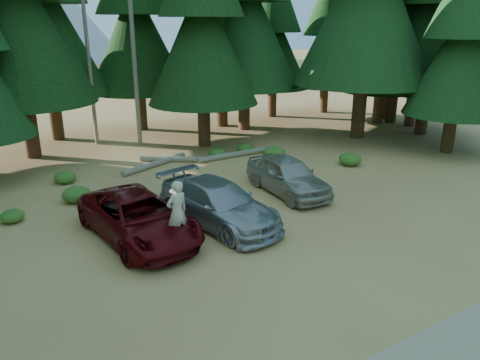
{
  "coord_description": "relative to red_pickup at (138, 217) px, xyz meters",
  "views": [
    {
      "loc": [
        -7.74,
        -10.19,
        6.68
      ],
      "look_at": [
        0.51,
        3.27,
        1.25
      ],
      "focal_mm": 35.0,
      "sensor_mm": 36.0,
      "label": 1
    }
  ],
  "objects": [
    {
      "name": "log_mid",
      "position": [
        4.44,
        7.3,
        -0.59
      ],
      "size": [
        2.92,
        2.2,
        0.28
      ],
      "primitive_type": "cylinder",
      "rotation": [
        0.0,
        1.57,
        -0.62
      ],
      "color": "gray",
      "rests_on": "ground"
    },
    {
      "name": "forest_belt_north",
      "position": [
        3.36,
        11.84,
        -0.73
      ],
      "size": [
        36.0,
        7.0,
        22.0
      ],
      "primitive_type": null,
      "color": "black",
      "rests_on": "ground"
    },
    {
      "name": "snag_front",
      "position": [
        4.16,
        11.34,
        5.27
      ],
      "size": [
        0.24,
        0.24,
        12.0
      ],
      "primitive_type": "cylinder",
      "color": "gray",
      "rests_on": "ground"
    },
    {
      "name": "shrub_edge_east",
      "position": [
        11.47,
        2.34,
        -0.43
      ],
      "size": [
        1.09,
        1.09,
        0.6
      ],
      "primitive_type": "ellipsoid",
      "color": "#346B20",
      "rests_on": "ground"
    },
    {
      "name": "forest_belt_east",
      "position": [
        18.86,
        0.84,
        -0.73
      ],
      "size": [
        6.0,
        22.0,
        22.0
      ],
      "primitive_type": null,
      "color": "black",
      "rests_on": "ground"
    },
    {
      "name": "shrub_center_right",
      "position": [
        6.62,
        6.84,
        -0.49
      ],
      "size": [
        0.86,
        0.86,
        0.47
      ],
      "primitive_type": "ellipsoid",
      "color": "#346B20",
      "rests_on": "ground"
    },
    {
      "name": "ground",
      "position": [
        3.36,
        -3.16,
        -0.73
      ],
      "size": [
        160.0,
        160.0,
        0.0
      ],
      "primitive_type": "plane",
      "color": "#A97447",
      "rests_on": "ground"
    },
    {
      "name": "shrub_left",
      "position": [
        -0.86,
        6.84,
        -0.47
      ],
      "size": [
        0.93,
        0.93,
        0.51
      ],
      "primitive_type": "ellipsoid",
      "color": "#346B20",
      "rests_on": "ground"
    },
    {
      "name": "red_pickup",
      "position": [
        0.0,
        0.0,
        0.0
      ],
      "size": [
        2.94,
        5.45,
        1.45
      ],
      "primitive_type": "imported",
      "rotation": [
        0.0,
        0.0,
        0.1
      ],
      "color": "#56070B",
      "rests_on": "ground"
    },
    {
      "name": "silver_minivan_right",
      "position": [
        6.58,
        0.87,
        0.02
      ],
      "size": [
        2.02,
        4.47,
        1.49
      ],
      "primitive_type": "imported",
      "rotation": [
        0.0,
        0.0,
        -0.06
      ],
      "color": "#AEA99B",
      "rests_on": "ground"
    },
    {
      "name": "silver_minivan_center",
      "position": [
        2.72,
        -0.35,
        0.01
      ],
      "size": [
        2.98,
        5.38,
        1.48
      ],
      "primitive_type": "imported",
      "rotation": [
        0.0,
        0.0,
        0.19
      ],
      "color": "#A6A9AE",
      "rests_on": "ground"
    },
    {
      "name": "snag_back",
      "position": [
        2.16,
        12.84,
        4.27
      ],
      "size": [
        0.2,
        0.2,
        10.0
      ],
      "primitive_type": "cylinder",
      "color": "gray",
      "rests_on": "ground"
    },
    {
      "name": "shrub_right",
      "position": [
        8.28,
        6.84,
        -0.48
      ],
      "size": [
        0.9,
        0.9,
        0.49
      ],
      "primitive_type": "ellipsoid",
      "color": "#346B20",
      "rests_on": "ground"
    },
    {
      "name": "shrub_far_left",
      "position": [
        -3.34,
        3.53,
        -0.5
      ],
      "size": [
        0.81,
        0.81,
        0.45
      ],
      "primitive_type": "ellipsoid",
      "color": "#346B20",
      "rests_on": "ground"
    },
    {
      "name": "shrub_center_left",
      "position": [
        -0.96,
        4.34,
        -0.43
      ],
      "size": [
        1.09,
        1.09,
        0.6
      ],
      "primitive_type": "ellipsoid",
      "color": "#346B20",
      "rests_on": "ground"
    },
    {
      "name": "log_right",
      "position": [
        7.58,
        6.45,
        -0.58
      ],
      "size": [
        4.5,
        0.31,
        0.29
      ],
      "primitive_type": "cylinder",
      "rotation": [
        0.0,
        1.57,
        -0.01
      ],
      "color": "gray",
      "rests_on": "ground"
    },
    {
      "name": "shrub_far_right",
      "position": [
        8.98,
        5.18,
        -0.41
      ],
      "size": [
        1.15,
        1.15,
        0.63
      ],
      "primitive_type": "ellipsoid",
      "color": "#346B20",
      "rests_on": "ground"
    },
    {
      "name": "frisbee_player",
      "position": [
        0.7,
        -1.49,
        0.56
      ],
      "size": [
        0.79,
        0.6,
        1.96
      ],
      "rotation": [
        0.0,
        0.0,
        3.34
      ],
      "color": "beige",
      "rests_on": "ground"
    },
    {
      "name": "log_left",
      "position": [
        3.32,
        7.02,
        -0.59
      ],
      "size": [
        3.75,
        1.72,
        0.28
      ],
      "primitive_type": "cylinder",
      "rotation": [
        0.0,
        1.57,
        0.38
      ],
      "color": "gray",
      "rests_on": "ground"
    }
  ]
}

